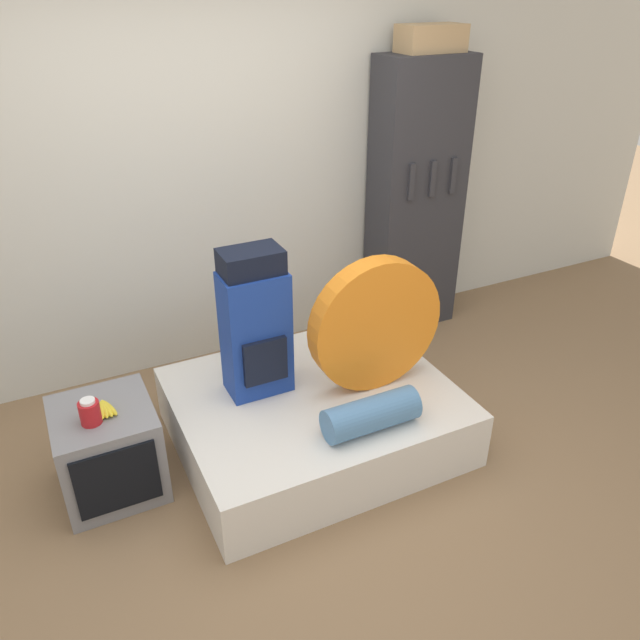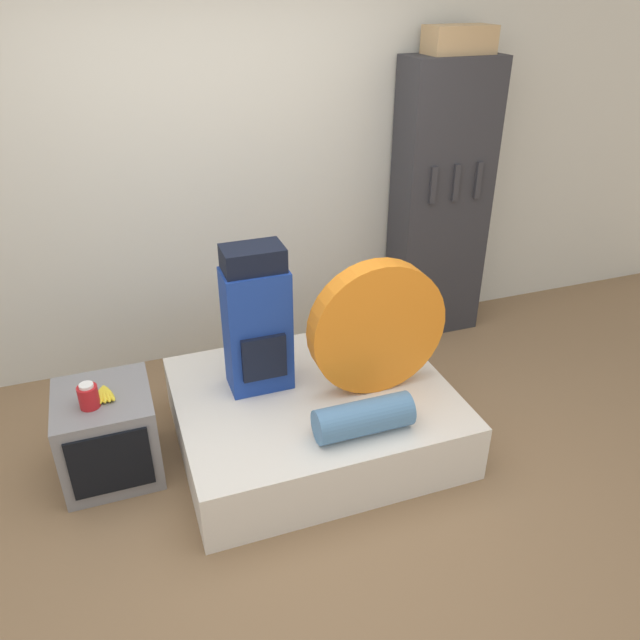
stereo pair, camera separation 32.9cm
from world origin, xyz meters
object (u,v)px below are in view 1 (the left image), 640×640
at_px(canister, 90,412).
at_px(bookshelf, 416,200).
at_px(backpack, 255,325).
at_px(tent_bag, 375,324).
at_px(sleeping_roll, 371,414).
at_px(cardboard_box, 431,38).
at_px(television, 109,450).

bearing_deg(canister, bookshelf, 21.02).
bearing_deg(backpack, canister, -172.16).
height_order(tent_bag, canister, tent_bag).
relative_size(backpack, tent_bag, 1.09).
distance_m(sleeping_roll, cardboard_box, 2.46).
height_order(tent_bag, cardboard_box, cardboard_box).
distance_m(bookshelf, cardboard_box, 1.06).
bearing_deg(tent_bag, canister, 175.64).
height_order(backpack, bookshelf, bookshelf).
height_order(television, bookshelf, bookshelf).
height_order(sleeping_roll, cardboard_box, cardboard_box).
height_order(sleeping_roll, bookshelf, bookshelf).
relative_size(backpack, canister, 6.23).
distance_m(sleeping_roll, television, 1.36).
distance_m(canister, bookshelf, 2.67).
height_order(canister, cardboard_box, cardboard_box).
bearing_deg(canister, sleeping_roll, -19.93).
height_order(backpack, canister, backpack).
bearing_deg(tent_bag, backpack, 158.36).
relative_size(television, canister, 3.94).
relative_size(canister, bookshelf, 0.07).
height_order(tent_bag, bookshelf, bookshelf).
bearing_deg(tent_bag, sleeping_roll, -121.68).
xyz_separation_m(sleeping_roll, bookshelf, (1.17, 1.41, 0.55)).
height_order(backpack, sleeping_roll, backpack).
bearing_deg(television, tent_bag, -7.28).
bearing_deg(tent_bag, television, 172.72).
bearing_deg(cardboard_box, canister, -159.01).
bearing_deg(television, backpack, 3.56).
xyz_separation_m(backpack, bookshelf, (1.56, 0.82, 0.23)).
distance_m(backpack, bookshelf, 1.77).
xyz_separation_m(sleeping_roll, canister, (-1.29, 0.47, 0.13)).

